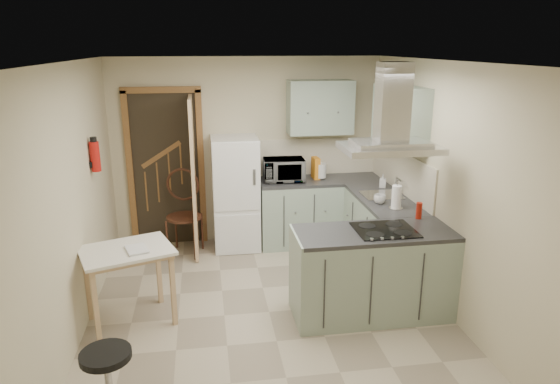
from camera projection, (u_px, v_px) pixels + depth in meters
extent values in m
plane|color=tan|center=(269.00, 312.00, 5.14)|extent=(4.20, 4.20, 0.00)
plane|color=silver|center=(267.00, 62.00, 4.43)|extent=(4.20, 4.20, 0.00)
plane|color=beige|center=(248.00, 151.00, 6.77)|extent=(3.60, 0.00, 3.60)
plane|color=beige|center=(72.00, 205.00, 4.52)|extent=(0.00, 4.20, 4.20)
plane|color=beige|center=(444.00, 188.00, 5.05)|extent=(0.00, 4.20, 4.20)
cube|color=brown|center=(166.00, 169.00, 6.64)|extent=(1.10, 0.12, 2.10)
cube|color=white|center=(236.00, 193.00, 6.60)|extent=(0.60, 0.60, 1.50)
cube|color=#9EB2A0|center=(299.00, 212.00, 6.81)|extent=(1.08, 0.60, 0.90)
cube|color=#9EB2A0|center=(375.00, 225.00, 6.30)|extent=(0.60, 1.95, 0.90)
cube|color=beige|center=(317.00, 156.00, 6.93)|extent=(1.68, 0.02, 0.50)
cube|color=#9EB2A0|center=(320.00, 107.00, 6.57)|extent=(0.85, 0.35, 0.70)
cube|color=#9EB2A0|center=(400.00, 117.00, 5.66)|extent=(0.35, 0.90, 0.70)
cube|color=#9EB2A0|center=(372.00, 273.00, 4.99)|extent=(1.55, 0.65, 0.90)
cube|color=black|center=(385.00, 230.00, 4.88)|extent=(0.58, 0.50, 0.01)
cube|color=silver|center=(390.00, 148.00, 4.64)|extent=(0.90, 0.55, 0.10)
cube|color=silver|center=(381.00, 195.00, 6.00)|extent=(0.45, 0.40, 0.01)
cylinder|color=#B2140F|center=(95.00, 157.00, 5.31)|extent=(0.10, 0.10, 0.32)
cube|color=tan|center=(130.00, 286.00, 4.85)|extent=(0.99, 0.87, 0.78)
cube|color=#52331B|center=(184.00, 217.00, 6.43)|extent=(0.55, 0.55, 1.01)
cylinder|color=black|center=(108.00, 381.00, 3.70)|extent=(0.47, 0.47, 0.50)
imported|color=black|center=(284.00, 170.00, 6.61)|extent=(0.55, 0.38, 0.30)
cylinder|color=silver|center=(321.00, 170.00, 6.71)|extent=(0.16, 0.16, 0.23)
cube|color=orange|center=(316.00, 168.00, 6.73)|extent=(0.09, 0.20, 0.29)
imported|color=#B2B5BE|center=(383.00, 181.00, 6.31)|extent=(0.10, 0.10, 0.17)
cylinder|color=white|center=(396.00, 197.00, 5.48)|extent=(0.11, 0.11, 0.27)
imported|color=white|center=(380.00, 199.00, 5.68)|extent=(0.17, 0.17, 0.10)
cylinder|color=#AD1E0E|center=(419.00, 211.00, 5.18)|extent=(0.08, 0.08, 0.17)
imported|color=#994133|center=(126.00, 247.00, 4.65)|extent=(0.26, 0.30, 0.11)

